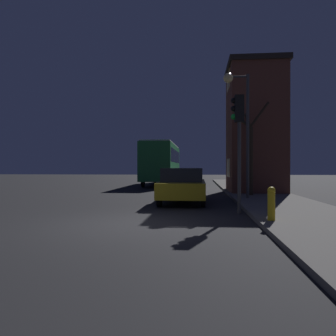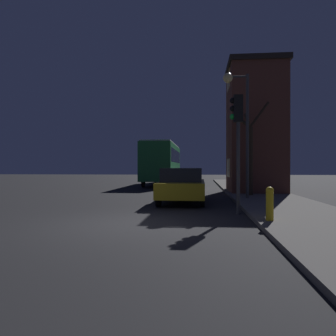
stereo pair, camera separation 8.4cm
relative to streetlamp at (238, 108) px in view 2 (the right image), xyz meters
The scene contains 10 objects.
ground_plane 8.88m from the streetlamp, 119.62° to the right, with size 120.00×120.00×0.00m, color black.
sidewalk 8.10m from the streetlamp, 78.04° to the right, with size 3.39×60.00×0.13m.
brick_building 4.83m from the streetlamp, 72.12° to the left, with size 3.33×4.31×7.57m.
streetlamp is the anchor object (origin of this frame).
traffic_light 4.72m from the streetlamp, 96.98° to the right, with size 0.43×0.24×3.97m.
bare_tree 2.67m from the streetlamp, 64.69° to the left, with size 1.85×1.42×4.86m.
bus 14.48m from the streetlamp, 111.06° to the left, with size 2.44×10.72×3.61m.
car_near_lane 4.52m from the streetlamp, 153.97° to the right, with size 1.90×4.77×1.52m.
car_mid_lane 9.06m from the streetlamp, 108.95° to the left, with size 1.87×4.08×1.51m.
fire_hydrant 7.54m from the streetlamp, 89.27° to the right, with size 0.21×0.21×0.91m.
Camera 2 is at (2.08, -8.79, 1.55)m, focal length 35.00 mm.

